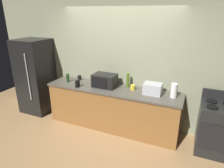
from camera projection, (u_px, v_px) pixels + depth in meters
name	position (u px, v px, depth m)	size (l,w,h in m)	color
ground_plane	(104.00, 136.00, 4.02)	(8.00, 8.00, 0.00)	#A87F51
back_wall	(120.00, 63.00, 4.25)	(6.40, 0.10, 2.70)	gray
counter_run	(112.00, 108.00, 4.21)	(2.84, 0.64, 0.90)	brown
refrigerator	(36.00, 76.00, 4.82)	(0.72, 0.73, 1.80)	black
stove_range	(216.00, 128.00, 3.45)	(0.60, 0.61, 1.08)	black
microwave	(105.00, 80.00, 4.12)	(0.48, 0.35, 0.27)	black
toaster_oven	(153.00, 89.00, 3.76)	(0.34, 0.26, 0.21)	#B7BABF
paper_towel_roll	(174.00, 91.00, 3.59)	(0.12, 0.12, 0.27)	white
cordless_phone	(77.00, 84.00, 4.11)	(0.05, 0.11, 0.15)	black
bottle_wine	(68.00, 78.00, 4.41)	(0.07, 0.07, 0.19)	#1E3F19
bottle_olive_oil	(128.00, 80.00, 4.10)	(0.06, 0.06, 0.29)	#4C6B19
mug_black	(79.00, 78.00, 4.56)	(0.09, 0.09, 0.10)	black
mug_yellow	(133.00, 87.00, 3.97)	(0.10, 0.10, 0.11)	yellow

